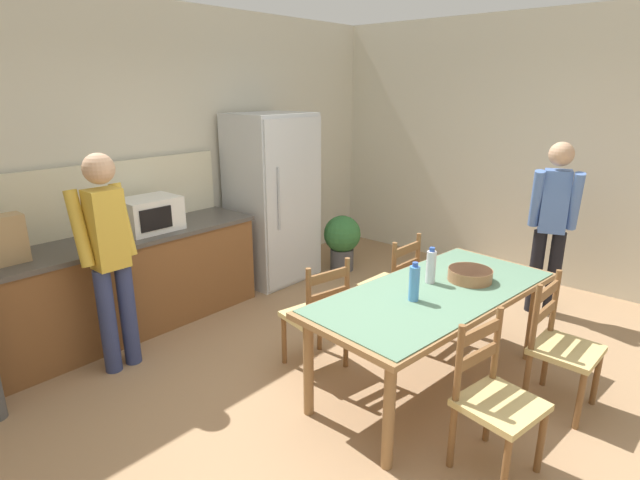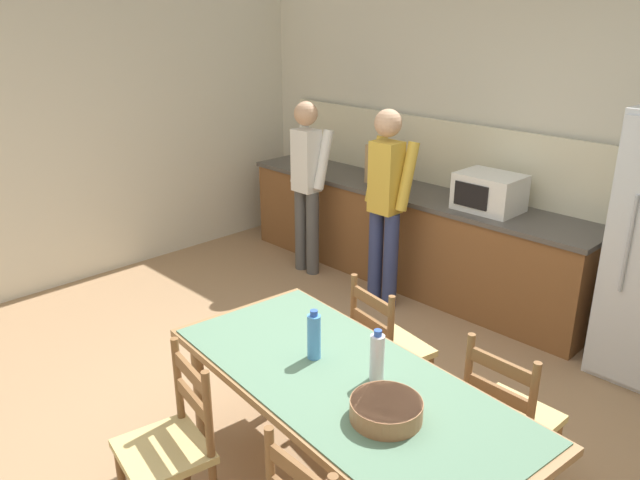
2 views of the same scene
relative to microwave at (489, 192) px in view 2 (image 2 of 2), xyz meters
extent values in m
plane|color=#9E7A56|center=(0.23, -2.21, -1.03)|extent=(8.32, 8.32, 0.00)
cube|color=beige|center=(0.23, 0.45, 0.42)|extent=(6.52, 0.12, 2.90)
cube|color=beige|center=(-3.03, -2.21, 0.42)|extent=(0.12, 5.20, 2.90)
cube|color=brown|center=(-0.82, 0.02, -0.61)|extent=(3.53, 0.62, 0.84)
cube|color=#4C4742|center=(-0.82, 0.02, -0.17)|extent=(3.57, 0.66, 0.04)
cube|color=#B7BCC1|center=(-1.62, 0.02, -0.17)|extent=(0.52, 0.38, 0.02)
cube|color=beige|center=(-0.82, 0.33, 0.15)|extent=(3.53, 0.03, 0.60)
cylinder|color=#A5AAB2|center=(1.24, -0.38, -0.01)|extent=(0.02, 0.02, 0.65)
cube|color=white|center=(0.00, 0.00, 0.00)|extent=(0.50, 0.38, 0.30)
cube|color=black|center=(-0.05, -0.19, 0.00)|extent=(0.30, 0.01, 0.19)
cube|color=tan|center=(-1.15, -0.01, 0.03)|extent=(0.24, 0.16, 0.36)
cylinder|color=olive|center=(-0.18, -2.72, -0.68)|extent=(0.07, 0.07, 0.70)
cylinder|color=olive|center=(-0.11, -2.04, -0.68)|extent=(0.07, 0.07, 0.70)
cube|color=olive|center=(0.74, -2.47, -0.31)|extent=(2.06, 1.08, 0.04)
cube|color=#567A60|center=(0.74, -2.47, -0.29)|extent=(1.98, 1.04, 0.01)
cylinder|color=#4C8ED6|center=(0.49, -2.44, -0.16)|extent=(0.07, 0.07, 0.24)
cylinder|color=#2D51B2|center=(0.49, -2.44, -0.03)|extent=(0.04, 0.04, 0.03)
cylinder|color=silver|center=(0.85, -2.37, -0.16)|extent=(0.07, 0.07, 0.24)
cylinder|color=#2D51B2|center=(0.85, -2.37, -0.03)|extent=(0.04, 0.04, 0.03)
cylinder|color=#9E6642|center=(1.07, -2.57, -0.24)|extent=(0.32, 0.32, 0.09)
cylinder|color=#9E6642|center=(1.07, -2.57, -0.20)|extent=(0.31, 0.31, 0.02)
cylinder|color=brown|center=(1.44, -1.58, -0.83)|extent=(0.04, 0.04, 0.41)
cylinder|color=brown|center=(1.08, -1.57, -0.83)|extent=(0.04, 0.04, 0.41)
cylinder|color=brown|center=(1.07, -1.91, -0.83)|extent=(0.04, 0.04, 0.41)
cube|color=tan|center=(1.26, -1.74, -0.60)|extent=(0.43, 0.41, 0.04)
cylinder|color=brown|center=(1.43, -1.92, -0.35)|extent=(0.04, 0.04, 0.46)
cylinder|color=brown|center=(1.07, -1.91, -0.35)|extent=(0.04, 0.04, 0.46)
cube|color=brown|center=(1.25, -1.91, -0.22)|extent=(0.36, 0.04, 0.07)
cube|color=brown|center=(1.25, -1.91, -0.38)|extent=(0.36, 0.04, 0.07)
cylinder|color=brown|center=(0.93, -3.11, -0.35)|extent=(0.04, 0.04, 0.46)
cube|color=brown|center=(1.11, -3.11, -0.22)|extent=(0.36, 0.04, 0.07)
cylinder|color=brown|center=(0.58, -1.52, -0.83)|extent=(0.04, 0.04, 0.41)
cylinder|color=brown|center=(0.23, -1.45, -0.83)|extent=(0.04, 0.04, 0.41)
cylinder|color=brown|center=(0.52, -1.85, -0.83)|extent=(0.04, 0.04, 0.41)
cylinder|color=brown|center=(0.16, -1.79, -0.83)|extent=(0.04, 0.04, 0.41)
cube|color=tan|center=(0.37, -1.65, -0.60)|extent=(0.49, 0.47, 0.04)
cylinder|color=brown|center=(0.52, -1.85, -0.35)|extent=(0.04, 0.04, 0.46)
cylinder|color=brown|center=(0.16, -1.79, -0.35)|extent=(0.04, 0.04, 0.46)
cube|color=brown|center=(0.34, -1.82, -0.22)|extent=(0.36, 0.09, 0.07)
cube|color=brown|center=(0.34, -1.82, -0.38)|extent=(0.36, 0.09, 0.07)
cylinder|color=brown|center=(0.07, -2.99, -0.83)|extent=(0.04, 0.04, 0.41)
cube|color=tan|center=(0.21, -3.19, -0.60)|extent=(0.48, 0.47, 0.04)
cylinder|color=brown|center=(0.07, -2.99, -0.35)|extent=(0.04, 0.04, 0.46)
cylinder|color=brown|center=(0.42, -3.05, -0.35)|extent=(0.04, 0.04, 0.46)
cube|color=brown|center=(0.24, -3.02, -0.22)|extent=(0.36, 0.09, 0.07)
cube|color=brown|center=(0.24, -3.02, -0.38)|extent=(0.36, 0.09, 0.07)
cylinder|color=#4C4C4C|center=(-1.70, -0.51, -0.63)|extent=(0.12, 0.12, 0.81)
cylinder|color=#4C4C4C|center=(-1.54, -0.51, -0.63)|extent=(0.12, 0.12, 0.81)
cube|color=white|center=(-1.62, -0.51, 0.07)|extent=(0.23, 0.19, 0.58)
sphere|color=tan|center=(-1.62, -0.51, 0.50)|extent=(0.22, 0.22, 0.22)
cylinder|color=white|center=(-1.78, -0.44, 0.09)|extent=(0.09, 0.22, 0.55)
cylinder|color=white|center=(-1.46, -0.44, 0.09)|extent=(0.09, 0.22, 0.55)
cylinder|color=navy|center=(-0.73, -0.53, -0.62)|extent=(0.13, 0.13, 0.84)
cylinder|color=navy|center=(-0.56, -0.53, -0.62)|extent=(0.13, 0.13, 0.84)
cube|color=gold|center=(-0.65, -0.53, 0.10)|extent=(0.24, 0.19, 0.59)
sphere|color=tan|center=(-0.65, -0.53, 0.54)|extent=(0.22, 0.22, 0.22)
cylinder|color=gold|center=(-0.81, -0.46, 0.12)|extent=(0.09, 0.23, 0.56)
cylinder|color=gold|center=(-0.48, -0.46, 0.12)|extent=(0.09, 0.23, 0.56)
camera|label=1|loc=(-2.24, -4.01, 1.10)|focal=28.00mm
camera|label=2|loc=(2.50, -4.37, 1.41)|focal=35.00mm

